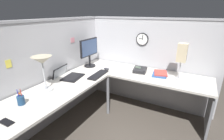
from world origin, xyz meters
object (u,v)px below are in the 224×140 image
object	(u,v)px
desk_lamp_dome	(42,63)
book_stack	(160,74)
desk_lamp_paper	(182,54)
pen_cup	(21,100)
laptop	(67,75)
computer_mouse	(107,69)
keyboard	(98,75)
monitor	(89,50)
office_phone	(140,70)
wall_clock	(142,39)
cell_phone	(6,122)

from	to	relation	value
desk_lamp_dome	book_stack	bearing A→B (deg)	-43.30
desk_lamp_paper	book_stack	bearing A→B (deg)	84.11
desk_lamp_dome	pen_cup	xyz separation A→B (m)	(-0.36, -0.04, -0.31)
laptop	computer_mouse	world-z (taller)	laptop
book_stack	computer_mouse	bearing A→B (deg)	102.31
desk_lamp_dome	desk_lamp_paper	bearing A→B (deg)	-50.13
keyboard	computer_mouse	size ratio (longest dim) A/B	4.13
pen_cup	monitor	bearing A→B (deg)	4.41
keyboard	office_phone	xyz separation A→B (m)	(0.44, -0.53, 0.03)
pen_cup	desk_lamp_paper	size ratio (longest dim) A/B	0.34
office_phone	wall_clock	bearing A→B (deg)	17.78
monitor	pen_cup	distance (m)	1.43
keyboard	pen_cup	size ratio (longest dim) A/B	2.39
pen_cup	cell_phone	bearing A→B (deg)	-147.36
desk_lamp_dome	keyboard	bearing A→B (deg)	-22.52
office_phone	wall_clock	xyz separation A→B (m)	(0.34, 0.11, 0.45)
pen_cup	book_stack	world-z (taller)	pen_cup
desk_lamp_dome	book_stack	size ratio (longest dim) A/B	1.40
desk_lamp_dome	pen_cup	bearing A→B (deg)	-174.02
keyboard	desk_lamp_dome	world-z (taller)	desk_lamp_dome
pen_cup	wall_clock	size ratio (longest dim) A/B	0.82
desk_lamp_dome	office_phone	world-z (taller)	desk_lamp_dome
book_stack	monitor	bearing A→B (deg)	98.11
monitor	laptop	size ratio (longest dim) A/B	1.15
computer_mouse	pen_cup	size ratio (longest dim) A/B	0.58
monitor	office_phone	size ratio (longest dim) A/B	2.21
wall_clock	computer_mouse	bearing A→B (deg)	137.54
keyboard	cell_phone	world-z (taller)	keyboard
laptop	keyboard	distance (m)	0.47
book_stack	laptop	bearing A→B (deg)	121.65
desk_lamp_dome	cell_phone	size ratio (longest dim) A/B	3.09
monitor	laptop	distance (m)	0.64
laptop	cell_phone	size ratio (longest dim) A/B	3.01
keyboard	pen_cup	world-z (taller)	pen_cup
cell_phone	book_stack	world-z (taller)	book_stack
pen_cup	office_phone	size ratio (longest dim) A/B	0.80
computer_mouse	wall_clock	size ratio (longest dim) A/B	0.47
book_stack	wall_clock	world-z (taller)	wall_clock
laptop	desk_lamp_paper	bearing A→B (deg)	-64.18
cell_phone	desk_lamp_dome	bearing A→B (deg)	17.01
keyboard	laptop	bearing A→B (deg)	122.27
computer_mouse	laptop	bearing A→B (deg)	147.46
cell_phone	office_phone	distance (m)	1.91
office_phone	book_stack	size ratio (longest dim) A/B	0.71
computer_mouse	wall_clock	world-z (taller)	wall_clock
keyboard	office_phone	bearing A→B (deg)	-53.93
laptop	desk_lamp_paper	size ratio (longest dim) A/B	0.82
laptop	pen_cup	distance (m)	0.84
keyboard	pen_cup	distance (m)	1.14
pen_cup	cell_phone	size ratio (longest dim) A/B	1.25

